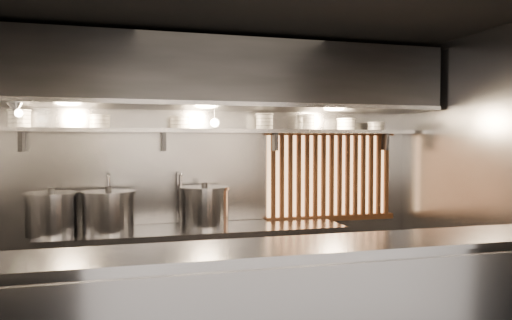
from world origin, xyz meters
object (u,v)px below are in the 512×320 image
heat_lamp (16,106)px  stock_pot_left (51,213)px  stock_pot_right (204,207)px  stock_pot_mid (109,211)px  pendant_bulb (215,123)px

heat_lamp → stock_pot_left: (0.24, 0.29, -0.97)m
stock_pot_left → stock_pot_right: stock_pot_right is taller
stock_pot_left → stock_pot_mid: bearing=-1.5°
stock_pot_left → pendant_bulb: bearing=2.4°
stock_pot_mid → stock_pot_left: bearing=178.5°
heat_lamp → stock_pot_left: heat_lamp is taller
pendant_bulb → stock_pot_left: size_ratio=0.30×
heat_lamp → stock_pot_right: heat_lamp is taller
stock_pot_left → stock_pot_mid: (0.51, -0.01, 0.00)m
pendant_bulb → stock_pot_mid: (-1.05, -0.08, -0.86)m
stock_pot_left → heat_lamp: bearing=-130.0°
pendant_bulb → stock_pot_left: pendant_bulb is taller
heat_lamp → stock_pot_mid: 1.25m
heat_lamp → stock_pot_left: bearing=50.0°
pendant_bulb → stock_pot_mid: pendant_bulb is taller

